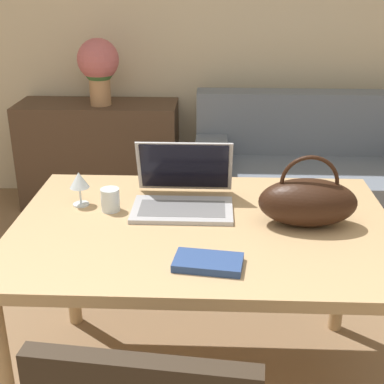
{
  "coord_description": "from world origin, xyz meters",
  "views": [
    {
      "loc": [
        0.07,
        -0.84,
        1.54
      ],
      "look_at": [
        -0.0,
        0.84,
        0.84
      ],
      "focal_mm": 50.0,
      "sensor_mm": 36.0,
      "label": 1
    }
  ],
  "objects_px": {
    "flower_vase": "(98,65)",
    "couch": "(315,183)",
    "handbag": "(308,201)",
    "drinking_glass": "(110,200)",
    "wine_glass": "(79,182)",
    "laptop": "(183,189)"
  },
  "relations": [
    {
      "from": "flower_vase",
      "to": "couch",
      "type": "bearing_deg",
      "value": -9.66
    },
    {
      "from": "couch",
      "to": "handbag",
      "type": "xyz_separation_m",
      "value": [
        -0.32,
        -1.5,
        0.52
      ]
    },
    {
      "from": "couch",
      "to": "drinking_glass",
      "type": "distance_m",
      "value": 1.81
    },
    {
      "from": "drinking_glass",
      "to": "couch",
      "type": "bearing_deg",
      "value": 54.09
    },
    {
      "from": "wine_glass",
      "to": "handbag",
      "type": "height_order",
      "value": "handbag"
    },
    {
      "from": "wine_glass",
      "to": "handbag",
      "type": "distance_m",
      "value": 0.83
    },
    {
      "from": "wine_glass",
      "to": "handbag",
      "type": "xyz_separation_m",
      "value": [
        0.82,
        -0.13,
        -0.01
      ]
    },
    {
      "from": "laptop",
      "to": "drinking_glass",
      "type": "relative_size",
      "value": 4.31
    },
    {
      "from": "couch",
      "to": "drinking_glass",
      "type": "height_order",
      "value": "couch"
    },
    {
      "from": "handbag",
      "to": "flower_vase",
      "type": "height_order",
      "value": "flower_vase"
    },
    {
      "from": "drinking_glass",
      "to": "wine_glass",
      "type": "distance_m",
      "value": 0.14
    },
    {
      "from": "drinking_glass",
      "to": "handbag",
      "type": "height_order",
      "value": "handbag"
    },
    {
      "from": "drinking_glass",
      "to": "wine_glass",
      "type": "relative_size",
      "value": 0.65
    },
    {
      "from": "drinking_glass",
      "to": "flower_vase",
      "type": "distance_m",
      "value": 1.71
    },
    {
      "from": "laptop",
      "to": "drinking_glass",
      "type": "height_order",
      "value": "laptop"
    },
    {
      "from": "laptop",
      "to": "flower_vase",
      "type": "distance_m",
      "value": 1.71
    },
    {
      "from": "couch",
      "to": "flower_vase",
      "type": "height_order",
      "value": "flower_vase"
    },
    {
      "from": "couch",
      "to": "handbag",
      "type": "bearing_deg",
      "value": -102.13
    },
    {
      "from": "handbag",
      "to": "drinking_glass",
      "type": "bearing_deg",
      "value": 172.86
    },
    {
      "from": "laptop",
      "to": "handbag",
      "type": "relative_size",
      "value": 1.09
    },
    {
      "from": "laptop",
      "to": "flower_vase",
      "type": "relative_size",
      "value": 0.86
    },
    {
      "from": "drinking_glass",
      "to": "handbag",
      "type": "xyz_separation_m",
      "value": [
        0.7,
        -0.09,
        0.04
      ]
    }
  ]
}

